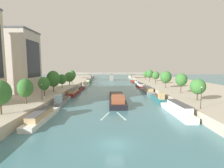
% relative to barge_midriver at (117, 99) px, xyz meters
% --- Properties ---
extents(ground_plane, '(400.00, 400.00, 0.00)m').
position_rel_barge_midriver_xyz_m(ground_plane, '(-1.39, -28.34, -0.97)').
color(ground_plane, '#42757F').
extents(quay_left, '(36.00, 170.00, 2.09)m').
position_rel_barge_midriver_xyz_m(quay_left, '(-36.50, 26.66, 0.08)').
color(quay_left, '#B2A893').
rests_on(quay_left, ground).
extents(quay_right, '(36.00, 170.00, 2.09)m').
position_rel_barge_midriver_xyz_m(quay_right, '(33.71, 26.66, 0.08)').
color(quay_right, '#B2A893').
rests_on(quay_right, ground).
extents(barge_midriver, '(4.87, 24.04, 3.14)m').
position_rel_barge_midriver_xyz_m(barge_midriver, '(0.00, 0.00, 0.00)').
color(barge_midriver, black).
rests_on(barge_midriver, ground).
extents(wake_behind_barge, '(5.60, 5.88, 0.03)m').
position_rel_barge_midriver_xyz_m(wake_behind_barge, '(-1.41, -14.97, -0.95)').
color(wake_behind_barge, silver).
rests_on(wake_behind_barge, ground).
extents(moored_boat_left_end, '(2.65, 14.86, 2.24)m').
position_rel_barge_midriver_xyz_m(moored_boat_left_end, '(-16.17, -17.86, -0.03)').
color(moored_boat_left_end, silver).
rests_on(moored_boat_left_end, ground).
extents(moored_boat_left_gap_after, '(2.29, 12.63, 3.28)m').
position_rel_barge_midriver_xyz_m(moored_boat_left_gap_after, '(-16.43, -2.79, 0.02)').
color(moored_boat_left_gap_after, gray).
rests_on(moored_boat_left_gap_after, ground).
extents(moored_boat_left_second, '(3.00, 13.78, 2.52)m').
position_rel_barge_midriver_xyz_m(moored_boat_left_second, '(-16.38, 12.45, 0.08)').
color(moored_boat_left_second, maroon).
rests_on(moored_boat_left_second, ground).
extents(moored_boat_left_lone, '(2.47, 10.77, 2.08)m').
position_rel_barge_midriver_xyz_m(moored_boat_left_lone, '(-16.15, 25.84, -0.44)').
color(moored_boat_left_lone, maroon).
rests_on(moored_boat_left_lone, ground).
extents(moored_boat_left_near, '(3.23, 15.19, 3.01)m').
position_rel_barge_midriver_xyz_m(moored_boat_left_near, '(-15.95, 39.81, -0.09)').
color(moored_boat_left_near, silver).
rests_on(moored_boat_left_near, ground).
extents(moored_boat_left_upstream, '(3.07, 13.85, 2.83)m').
position_rel_barge_midriver_xyz_m(moored_boat_left_upstream, '(-16.76, 56.23, 0.22)').
color(moored_boat_left_upstream, '#235633').
rests_on(moored_boat_left_upstream, ground).
extents(moored_boat_right_midway, '(3.04, 15.03, 2.90)m').
position_rel_barge_midriver_xyz_m(moored_boat_right_midway, '(13.46, -13.93, 0.24)').
color(moored_boat_right_midway, silver).
rests_on(moored_boat_right_midway, ground).
extents(moored_boat_right_near, '(2.21, 11.90, 3.19)m').
position_rel_barge_midriver_xyz_m(moored_boat_right_near, '(13.69, 2.06, -0.05)').
color(moored_boat_right_near, '#23666B').
rests_on(moored_boat_right_near, ground).
extents(moored_boat_right_gap_after, '(3.08, 15.62, 2.60)m').
position_rel_barge_midriver_xyz_m(moored_boat_right_gap_after, '(13.64, 17.92, 0.12)').
color(moored_boat_right_gap_after, gray).
rests_on(moored_boat_right_gap_after, ground).
extents(moored_boat_right_far, '(3.10, 15.19, 2.33)m').
position_rel_barge_midriver_xyz_m(moored_boat_right_far, '(13.70, 34.76, 0.01)').
color(moored_boat_right_far, maroon).
rests_on(moored_boat_right_far, ground).
extents(moored_boat_right_second, '(1.89, 10.55, 2.36)m').
position_rel_barge_midriver_xyz_m(moored_boat_right_second, '(13.84, 48.90, 0.02)').
color(moored_boat_right_second, '#235633').
rests_on(moored_boat_right_second, ground).
extents(moored_boat_right_upstream, '(2.70, 13.42, 2.22)m').
position_rel_barge_midriver_xyz_m(moored_boat_right_upstream, '(13.59, 61.65, -0.38)').
color(moored_boat_right_upstream, maroon).
rests_on(moored_boat_right_upstream, ground).
extents(tree_left_far, '(4.06, 4.06, 6.51)m').
position_rel_barge_midriver_xyz_m(tree_left_far, '(-22.69, -20.44, 5.28)').
color(tree_left_far, brown).
rests_on(tree_left_far, quay_left).
extents(tree_left_third, '(3.55, 3.55, 6.16)m').
position_rel_barge_midriver_xyz_m(tree_left_third, '(-22.54, -11.61, 5.00)').
color(tree_left_third, brown).
rests_on(tree_left_third, quay_left).
extents(tree_left_nearest, '(3.38, 3.38, 5.81)m').
position_rel_barge_midriver_xyz_m(tree_left_nearest, '(-22.42, -0.93, 4.88)').
color(tree_left_nearest, brown).
rests_on(tree_left_nearest, quay_left).
extents(tree_left_midway, '(4.70, 4.70, 7.47)m').
position_rel_barge_midriver_xyz_m(tree_left_midway, '(-22.67, 8.08, 5.66)').
color(tree_left_midway, brown).
rests_on(tree_left_midway, quay_left).
extents(tree_left_past_mid, '(3.65, 3.65, 5.75)m').
position_rel_barge_midriver_xyz_m(tree_left_past_mid, '(-22.44, 17.62, 4.74)').
color(tree_left_past_mid, brown).
rests_on(tree_left_past_mid, quay_left).
extents(tree_left_by_lamp, '(4.71, 4.71, 6.22)m').
position_rel_barge_midriver_xyz_m(tree_left_by_lamp, '(-21.85, 27.81, 4.97)').
color(tree_left_by_lamp, brown).
rests_on(tree_left_by_lamp, quay_left).
extents(tree_left_second, '(4.18, 4.18, 6.99)m').
position_rel_barge_midriver_xyz_m(tree_left_second, '(-22.50, 35.40, 5.50)').
color(tree_left_second, brown).
rests_on(tree_left_second, quay_left).
extents(tree_right_end_of_row, '(3.89, 3.89, 5.76)m').
position_rel_barge_midriver_xyz_m(tree_right_end_of_row, '(21.12, -7.98, 4.82)').
color(tree_right_end_of_row, brown).
rests_on(tree_right_end_of_row, quay_right).
extents(tree_right_nearest, '(3.86, 3.86, 6.71)m').
position_rel_barge_midriver_xyz_m(tree_right_nearest, '(22.00, 4.28, 5.66)').
color(tree_right_nearest, brown).
rests_on(tree_right_nearest, quay_right).
extents(tree_right_far, '(4.68, 4.68, 7.03)m').
position_rel_barge_midriver_xyz_m(tree_right_far, '(21.45, 18.09, 5.65)').
color(tree_right_far, brown).
rests_on(tree_right_far, quay_right).
extents(tree_right_by_lamp, '(3.69, 3.69, 6.41)m').
position_rel_barge_midriver_xyz_m(tree_right_by_lamp, '(21.24, 32.85, 5.51)').
color(tree_right_by_lamp, brown).
rests_on(tree_right_by_lamp, quay_right).
extents(tree_right_distant, '(4.15, 4.15, 6.90)m').
position_rel_barge_midriver_xyz_m(tree_right_distant, '(21.25, 45.89, 5.68)').
color(tree_right_distant, brown).
rests_on(tree_right_distant, quay_right).
extents(tree_right_past_mid, '(3.33, 3.33, 5.35)m').
position_rel_barge_midriver_xyz_m(tree_right_past_mid, '(21.89, 60.75, 4.66)').
color(tree_right_past_mid, brown).
rests_on(tree_right_past_mid, quay_right).
extents(lamppost_left_bank, '(0.28, 0.28, 4.23)m').
position_rel_barge_midriver_xyz_m(lamppost_left_bank, '(-20.66, -6.85, 3.45)').
color(lamppost_left_bank, black).
rests_on(lamppost_left_bank, quay_left).
extents(lamppost_right_bank, '(0.28, 0.28, 4.74)m').
position_rel_barge_midriver_xyz_m(lamppost_right_bank, '(17.39, -16.43, 3.72)').
color(lamppost_right_bank, black).
rests_on(lamppost_right_bank, quay_right).
extents(building_left_far_end, '(15.70, 12.39, 21.36)m').
position_rel_barge_midriver_xyz_m(building_left_far_end, '(-36.44, 7.13, 11.82)').
color(building_left_far_end, '#BCB2A8').
rests_on(building_left_far_end, quay_left).
extents(bridge_far, '(58.21, 4.40, 6.37)m').
position_rel_barge_midriver_xyz_m(bridge_far, '(-1.39, 76.30, 3.06)').
color(bridge_far, gray).
rests_on(bridge_far, ground).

